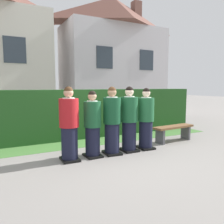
% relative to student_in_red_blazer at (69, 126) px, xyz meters
% --- Properties ---
extents(ground_plane, '(60.00, 60.00, 0.00)m').
position_rel_student_in_red_blazer_xyz_m(ground_plane, '(1.08, 0.00, -0.80)').
color(ground_plane, gray).
extents(student_in_red_blazer, '(0.44, 0.49, 1.67)m').
position_rel_student_in_red_blazer_xyz_m(student_in_red_blazer, '(0.00, 0.00, 0.00)').
color(student_in_red_blazer, black).
rests_on(student_in_red_blazer, ground).
extents(student_front_row_1, '(0.41, 0.47, 1.58)m').
position_rel_student_in_red_blazer_xyz_m(student_front_row_1, '(0.57, 0.01, -0.05)').
color(student_front_row_1, black).
rests_on(student_front_row_1, ground).
extents(student_front_row_2, '(0.43, 0.54, 1.67)m').
position_rel_student_in_red_blazer_xyz_m(student_front_row_2, '(1.09, -0.00, -0.00)').
color(student_front_row_2, black).
rests_on(student_front_row_2, ground).
extents(student_front_row_3, '(0.43, 0.52, 1.67)m').
position_rel_student_in_red_blazer_xyz_m(student_front_row_3, '(1.60, 0.03, -0.00)').
color(student_front_row_3, black).
rests_on(student_front_row_3, ground).
extents(student_front_row_4, '(0.42, 0.49, 1.63)m').
position_rel_student_in_red_blazer_xyz_m(student_front_row_4, '(2.11, 0.01, -0.02)').
color(student_front_row_4, black).
rests_on(student_front_row_4, ground).
extents(hedge, '(8.61, 0.70, 1.57)m').
position_rel_student_in_red_blazer_xyz_m(hedge, '(1.08, 2.12, -0.01)').
color(hedge, '#214C1E').
rests_on(hedge, ground).
extents(school_building_annex, '(6.12, 3.19, 6.76)m').
position_rel_student_in_red_blazer_xyz_m(school_building_annex, '(4.93, 7.15, 2.67)').
color(school_building_annex, silver).
rests_on(school_building_annex, ground).
extents(wooden_bench, '(1.42, 0.47, 0.48)m').
position_rel_student_in_red_blazer_xyz_m(wooden_bench, '(3.34, 0.26, -0.45)').
color(wooden_bench, brown).
rests_on(wooden_bench, ground).
extents(lawn_strip, '(8.61, 0.90, 0.01)m').
position_rel_student_in_red_blazer_xyz_m(lawn_strip, '(1.08, 1.32, -0.79)').
color(lawn_strip, '#477A38').
rests_on(lawn_strip, ground).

